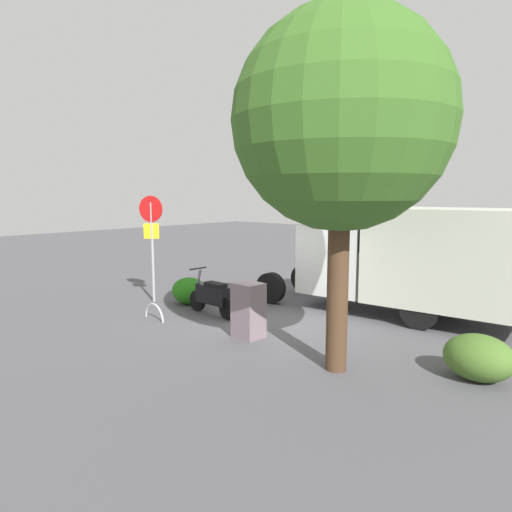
% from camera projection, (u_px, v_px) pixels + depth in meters
% --- Properties ---
extents(ground_plane, '(60.00, 60.00, 0.00)m').
position_uv_depth(ground_plane, '(269.00, 323.00, 11.25)').
color(ground_plane, '#4E4D52').
extents(box_truck_near, '(7.18, 2.71, 2.82)m').
position_uv_depth(box_truck_near, '(411.00, 257.00, 11.59)').
color(box_truck_near, black).
rests_on(box_truck_near, ground).
extents(motorcycle, '(1.81, 0.55, 1.20)m').
position_uv_depth(motorcycle, '(213.00, 296.00, 11.86)').
color(motorcycle, black).
rests_on(motorcycle, ground).
extents(stop_sign, '(0.71, 0.33, 3.12)m').
position_uv_depth(stop_sign, '(152.00, 232.00, 13.16)').
color(stop_sign, '#9E9EA3').
rests_on(stop_sign, ground).
extents(street_tree, '(3.76, 3.76, 6.28)m').
position_uv_depth(street_tree, '(342.00, 122.00, 7.67)').
color(street_tree, '#47301E').
rests_on(street_tree, ground).
extents(utility_cabinet, '(0.63, 0.56, 1.23)m').
position_uv_depth(utility_cabinet, '(248.00, 310.00, 10.03)').
color(utility_cabinet, slate).
rests_on(utility_cabinet, ground).
extents(bike_rack_hoop, '(0.85, 0.12, 0.85)m').
position_uv_depth(bike_rack_hoop, '(154.00, 319.00, 11.53)').
color(bike_rack_hoop, '#B7B7BC').
rests_on(bike_rack_hoop, ground).
extents(shrub_near_sign, '(1.17, 0.96, 0.80)m').
position_uv_depth(shrub_near_sign, '(479.00, 358.00, 7.73)').
color(shrub_near_sign, '#446826').
rests_on(shrub_near_sign, ground).
extents(shrub_mid_verge, '(1.13, 0.93, 0.77)m').
position_uv_depth(shrub_mid_verge, '(190.00, 291.00, 13.12)').
color(shrub_mid_verge, '#237016').
rests_on(shrub_mid_verge, ground).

